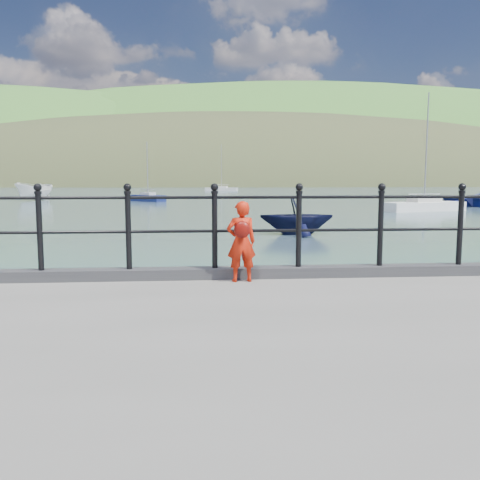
{
  "coord_description": "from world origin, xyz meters",
  "views": [
    {
      "loc": [
        -0.82,
        -7.27,
        2.4
      ],
      "look_at": [
        -0.25,
        -0.2,
        1.55
      ],
      "focal_mm": 38.0,
      "sensor_mm": 36.0,
      "label": 1
    }
  ],
  "objects": [
    {
      "name": "launch_navy",
      "position": [
        3.45,
        14.6,
        0.84
      ],
      "size": [
        3.25,
        2.82,
        1.68
      ],
      "primitive_type": "imported",
      "rotation": [
        0.0,
        0.0,
        1.55
      ],
      "color": "black",
      "rests_on": "ground"
    },
    {
      "name": "child",
      "position": [
        -0.25,
        -0.42,
        1.56
      ],
      "size": [
        0.43,
        0.34,
        1.11
      ],
      "rotation": [
        0.0,
        0.0,
        3.26
      ],
      "color": "red",
      "rests_on": "quay"
    },
    {
      "name": "far_shore",
      "position": [
        38.34,
        239.41,
        -22.57
      ],
      "size": [
        830.0,
        200.0,
        156.0
      ],
      "color": "#333A21",
      "rests_on": "ground"
    },
    {
      "name": "sailboat_port",
      "position": [
        -6.39,
        49.58,
        0.34
      ],
      "size": [
        4.18,
        4.15,
        6.7
      ],
      "rotation": [
        0.0,
        0.0,
        -0.78
      ],
      "color": "#121C4F",
      "rests_on": "ground"
    },
    {
      "name": "sailboat_near",
      "position": [
        16.36,
        30.25,
        0.34
      ],
      "size": [
        6.87,
        3.72,
        9.05
      ],
      "rotation": [
        0.0,
        0.0,
        0.3
      ],
      "color": "white",
      "rests_on": "ground"
    },
    {
      "name": "launch_blue",
      "position": [
        24.11,
        35.94,
        0.62
      ],
      "size": [
        7.34,
        7.17,
        1.24
      ],
      "primitive_type": "imported",
      "rotation": [
        0.0,
        0.0,
        0.86
      ],
      "color": "navy",
      "rests_on": "ground"
    },
    {
      "name": "kerb",
      "position": [
        0.0,
        -0.15,
        1.07
      ],
      "size": [
        60.0,
        0.3,
        0.15
      ],
      "primitive_type": "cube",
      "color": "#28282B",
      "rests_on": "quay"
    },
    {
      "name": "ground",
      "position": [
        0.0,
        0.0,
        0.0
      ],
      "size": [
        600.0,
        600.0,
        0.0
      ],
      "primitive_type": "plane",
      "color": "#2D4251",
      "rests_on": "ground"
    },
    {
      "name": "launch_white",
      "position": [
        -19.52,
        52.72,
        1.04
      ],
      "size": [
        4.19,
        5.71,
        2.07
      ],
      "primitive_type": "imported",
      "rotation": [
        0.0,
        0.0,
        -0.46
      ],
      "color": "white",
      "rests_on": "ground"
    },
    {
      "name": "railing",
      "position": [
        0.0,
        -0.15,
        1.82
      ],
      "size": [
        18.11,
        0.11,
        1.2
      ],
      "color": "black",
      "rests_on": "kerb"
    },
    {
      "name": "sailboat_deep",
      "position": [
        4.09,
        101.47,
        0.34
      ],
      "size": [
        7.12,
        3.68,
        10.0
      ],
      "rotation": [
        0.0,
        0.0,
        -0.25
      ],
      "color": "beige",
      "rests_on": "ground"
    }
  ]
}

